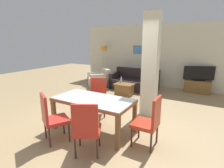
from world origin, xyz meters
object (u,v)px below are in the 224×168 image
at_px(dining_chair_near_right, 87,127).
at_px(tv_screen, 199,74).
at_px(sofa, 134,83).
at_px(armchair, 99,80).
at_px(dining_table, 93,105).
at_px(coffee_table, 124,89).
at_px(tv_stand, 197,87).
at_px(dining_chair_near_left, 52,116).
at_px(dining_chair_head_right, 150,120).
at_px(floor_lamp, 104,52).
at_px(dining_chair_far_left, 98,95).
at_px(bottle, 121,80).

height_order(dining_chair_near_right, tv_screen, tv_screen).
height_order(sofa, armchair, sofa).
distance_m(dining_table, coffee_table, 2.80).
relative_size(armchair, tv_stand, 1.29).
bearing_deg(coffee_table, dining_chair_near_left, -88.11).
distance_m(dining_chair_head_right, floor_lamp, 5.83).
height_order(dining_chair_far_left, sofa, dining_chair_far_left).
xyz_separation_m(dining_chair_near_left, sofa, (-0.11, 4.45, -0.25)).
bearing_deg(floor_lamp, dining_chair_far_left, -59.69).
relative_size(dining_chair_far_left, floor_lamp, 0.57).
bearing_deg(dining_chair_head_right, floor_lamp, 41.09).
bearing_deg(armchair, tv_screen, -122.25).
xyz_separation_m(bottle, tv_stand, (2.54, 1.63, -0.29)).
distance_m(dining_chair_near_left, sofa, 4.45).
xyz_separation_m(armchair, coffee_table, (1.55, -0.65, -0.05)).
relative_size(dining_chair_near_right, floor_lamp, 0.57).
height_order(dining_chair_far_left, dining_chair_near_left, same).
distance_m(dining_table, dining_chair_far_left, 0.93).
xyz_separation_m(dining_chair_near_right, armchair, (-2.54, 4.17, -0.26)).
xyz_separation_m(dining_chair_far_left, bottle, (-0.32, 2.02, -0.01)).
bearing_deg(dining_chair_far_left, bottle, -109.00).
height_order(dining_table, bottle, dining_table).
height_order(dining_chair_far_left, bottle, dining_chair_far_left).
relative_size(dining_chair_near_right, bottle, 4.24).
relative_size(dining_chair_far_left, armchair, 0.84).
bearing_deg(sofa, tv_stand, -160.62).
xyz_separation_m(dining_chair_near_left, tv_stand, (2.22, 5.27, -0.30)).
relative_size(bottle, tv_screen, 0.22).
distance_m(dining_chair_far_left, coffee_table, 1.92).
height_order(dining_table, dining_chair_head_right, dining_chair_head_right).
xyz_separation_m(sofa, tv_stand, (2.33, 0.82, -0.05)).
xyz_separation_m(dining_chair_near_right, bottle, (-1.19, 3.65, -0.01)).
distance_m(dining_chair_head_right, sofa, 4.10).
distance_m(dining_chair_near_right, floor_lamp, 5.99).
bearing_deg(dining_chair_head_right, armchair, 45.25).
xyz_separation_m(dining_table, armchair, (-2.11, 3.37, -0.32)).
bearing_deg(bottle, sofa, 75.65).
height_order(dining_chair_near_right, armchair, dining_chair_near_right).
relative_size(dining_table, coffee_table, 2.56).
relative_size(tv_stand, floor_lamp, 0.53).
height_order(dining_chair_near_right, tv_stand, dining_chair_near_right).
height_order(bottle, tv_screen, tv_screen).
distance_m(dining_chair_near_right, sofa, 4.57).
bearing_deg(dining_table, tv_screen, 68.25).
bearing_deg(dining_chair_near_left, bottle, 123.79).
bearing_deg(armchair, dining_chair_near_right, 163.31).
bearing_deg(dining_chair_far_left, armchair, -84.60).
xyz_separation_m(armchair, tv_screen, (3.89, 1.10, 0.48)).
distance_m(dining_chair_near_left, bottle, 3.65).
xyz_separation_m(dining_table, dining_chair_far_left, (-0.44, 0.82, -0.06)).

